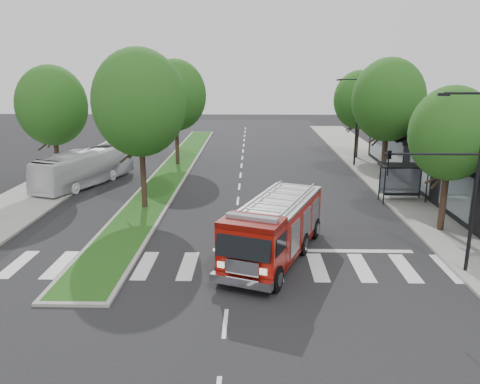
% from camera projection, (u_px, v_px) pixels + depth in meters
% --- Properties ---
extents(ground, '(140.00, 140.00, 0.00)m').
position_uv_depth(ground, '(234.00, 243.00, 24.54)').
color(ground, black).
rests_on(ground, ground).
extents(sidewalk_right, '(5.00, 80.00, 0.15)m').
position_uv_depth(sidewalk_right, '(411.00, 193.00, 33.89)').
color(sidewalk_right, gray).
rests_on(sidewalk_right, ground).
extents(sidewalk_left, '(5.00, 80.00, 0.15)m').
position_uv_depth(sidewalk_left, '(43.00, 191.00, 34.52)').
color(sidewalk_left, gray).
rests_on(sidewalk_left, ground).
extents(median, '(3.00, 50.00, 0.15)m').
position_uv_depth(median, '(174.00, 169.00, 42.05)').
color(median, gray).
rests_on(median, ground).
extents(storefront_row, '(8.00, 30.00, 5.00)m').
position_uv_depth(storefront_row, '(478.00, 161.00, 33.16)').
color(storefront_row, black).
rests_on(storefront_row, ground).
extents(bus_shelter, '(3.20, 1.60, 2.61)m').
position_uv_depth(bus_shelter, '(403.00, 172.00, 31.62)').
color(bus_shelter, black).
rests_on(bus_shelter, ground).
extents(tree_right_near, '(4.40, 4.40, 8.05)m').
position_uv_depth(tree_right_near, '(451.00, 134.00, 24.79)').
color(tree_right_near, black).
rests_on(tree_right_near, ground).
extents(tree_right_mid, '(5.60, 5.60, 9.72)m').
position_uv_depth(tree_right_mid, '(388.00, 100.00, 36.13)').
color(tree_right_mid, black).
rests_on(tree_right_mid, ground).
extents(tree_right_far, '(5.00, 5.00, 8.73)m').
position_uv_depth(tree_right_far, '(359.00, 100.00, 45.95)').
color(tree_right_far, black).
rests_on(tree_right_far, ground).
extents(tree_median_near, '(5.80, 5.80, 10.16)m').
position_uv_depth(tree_median_near, '(139.00, 103.00, 28.72)').
color(tree_median_near, black).
rests_on(tree_median_near, ground).
extents(tree_median_far, '(5.60, 5.60, 9.72)m').
position_uv_depth(tree_median_far, '(175.00, 95.00, 42.33)').
color(tree_median_far, black).
rests_on(tree_median_far, ground).
extents(tree_left_mid, '(5.20, 5.20, 9.16)m').
position_uv_depth(tree_left_mid, '(52.00, 106.00, 34.87)').
color(tree_left_mid, black).
rests_on(tree_left_mid, ground).
extents(streetlight_right_near, '(4.08, 0.22, 8.00)m').
position_uv_depth(streetlight_right_near, '(457.00, 171.00, 19.73)').
color(streetlight_right_near, black).
rests_on(streetlight_right_near, ground).
extents(streetlight_right_far, '(2.11, 0.20, 8.00)m').
position_uv_depth(streetlight_right_far, '(355.00, 118.00, 42.47)').
color(streetlight_right_far, black).
rests_on(streetlight_right_far, ground).
extents(fire_engine, '(5.54, 9.11, 3.04)m').
position_uv_depth(fire_engine, '(275.00, 229.00, 22.31)').
color(fire_engine, '#5D0A05').
rests_on(fire_engine, ground).
extents(city_bus, '(5.44, 10.14, 2.77)m').
position_uv_depth(city_bus, '(86.00, 168.00, 36.37)').
color(city_bus, silver).
rests_on(city_bus, ground).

